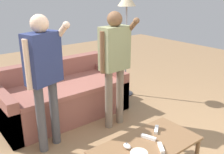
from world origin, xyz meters
TOP-DOWN VIEW (x-y plane):
  - couch at (-0.07, 1.49)m, footprint 1.83×0.93m
  - coffee_table at (-0.06, -0.26)m, footprint 1.09×0.55m
  - game_remote_nunchuk at (-0.26, -0.20)m, footprint 0.06×0.09m
  - floor_lamp at (1.20, 1.50)m, footprint 0.30×0.30m
  - player_left at (-0.59, 0.83)m, footprint 0.51×0.32m
  - player_right at (0.36, 0.76)m, footprint 0.47×0.33m
  - game_remote_wand_near at (0.20, -0.15)m, footprint 0.14×0.12m
  - game_remote_wand_far at (-0.01, -0.40)m, footprint 0.11×0.14m
  - game_remote_wand_spare at (0.02, -0.21)m, footprint 0.09×0.16m

SIDE VIEW (x-z plane):
  - couch at x=-0.07m, z-range -0.10..0.68m
  - coffee_table at x=-0.06m, z-range 0.15..0.53m
  - game_remote_wand_spare at x=0.02m, z-range 0.38..0.42m
  - game_remote_wand_far at x=-0.01m, z-range 0.38..0.42m
  - game_remote_wand_near at x=0.20m, z-range 0.38..0.42m
  - game_remote_nunchuk at x=-0.26m, z-range 0.38..0.44m
  - player_right at x=0.36m, z-range 0.20..1.77m
  - player_left at x=-0.59m, z-range 0.20..1.78m
  - floor_lamp at x=1.20m, z-range 0.62..2.39m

